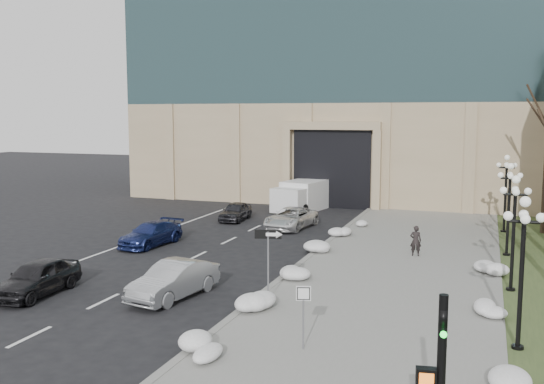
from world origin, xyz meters
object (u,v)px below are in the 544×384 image
Objects in this scene: car_b at (174,280)px; lamppost_b at (514,218)px; car_d at (291,218)px; lamppost_d at (506,183)px; box_truck at (307,195)px; keep_sign at (303,304)px; lamppost_c at (509,197)px; car_e at (235,211)px; pedestrian at (416,241)px; car_a at (37,278)px; lamppost_a at (523,253)px; one_way_sign at (273,243)px; car_c at (151,234)px.

lamppost_b reaches higher than car_b.
lamppost_d is (12.63, 2.71, 2.42)m from car_d.
box_truck reaches higher than car_b.
keep_sign reaches higher than car_d.
box_truck reaches higher than car_d.
keep_sign is (7.83, -26.95, 0.46)m from box_truck.
lamppost_c is (12.63, -3.79, 2.42)m from car_d.
car_e is at bearing -175.86° from lamppost_d.
lamppost_c reaches higher than pedestrian.
car_a is 0.88× the size of car_d.
lamppost_a and lamppost_d have the same top height.
keep_sign is (6.37, -3.62, 0.82)m from car_b.
car_d is 9.98m from pedestrian.
car_a is 2.70× the size of pedestrian.
one_way_sign is 19.54m from lamppost_d.
car_a is 9.59m from car_c.
car_b is 22.15m from lamppost_d.
pedestrian is 0.74× the size of keep_sign.
car_d is 13.40m from lamppost_c.
car_d is 20.18m from keep_sign.
car_b is 13.70m from lamppost_b.
car_d is 2.25× the size of keep_sign.
car_d is 15.47m from one_way_sign.
lamppost_d is at bearing 0.02° from car_e.
pedestrian is 0.54× the size of one_way_sign.
keep_sign is 10.80m from lamppost_b.
car_c is 8.94m from car_e.
car_b is at bearing -75.05° from box_truck.
one_way_sign is at bearing 10.62° from car_a.
keep_sign is at bearing -111.74° from lamppost_c.
lamppost_c is at bearing 37.69° from one_way_sign.
lamppost_b reaches higher than car_d.
lamppost_d is at bearing 90.00° from lamppost_c.
car_e is 23.31m from keep_sign.
lamppost_a is at bearing -20.76° from car_c.
car_a is 18.43m from car_e.
lamppost_d reaches higher than car_d.
car_e is 0.77× the size of lamppost_c.
car_d is at bearing 92.26° from keep_sign.
car_a is 1.99× the size of keep_sign.
car_c is at bearing 119.64° from keep_sign.
car_c is at bearing -168.96° from lamppost_c.
car_b reaches higher than car_d.
car_b reaches higher than car_a.
lamppost_c is at bearing -10.17° from car_d.
lamppost_b is (13.93, -18.17, 2.01)m from box_truck.
lamppost_c reaches higher than car_c.
car_a is at bearing -87.46° from box_truck.
one_way_sign is 0.60× the size of lamppost_b.
car_c is 16.97m from keep_sign.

